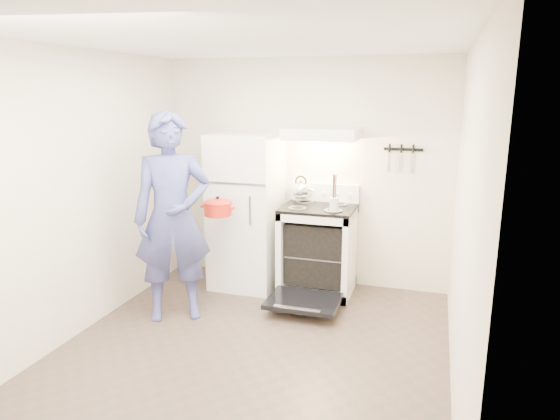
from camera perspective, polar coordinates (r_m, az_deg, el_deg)
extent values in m
plane|color=#4F3D35|center=(4.36, -3.44, -15.91)|extent=(3.60, 3.60, 0.00)
cube|color=beige|center=(5.60, 2.95, 4.26)|extent=(3.20, 0.02, 2.50)
cube|color=white|center=(5.52, -3.85, -0.11)|extent=(0.70, 0.70, 1.70)
cube|color=white|center=(5.42, 4.35, -4.67)|extent=(0.76, 0.65, 0.92)
cube|color=black|center=(5.29, 4.44, 0.23)|extent=(0.76, 0.65, 0.03)
cube|color=white|center=(5.54, 5.13, 2.03)|extent=(0.76, 0.07, 0.20)
cube|color=black|center=(5.00, 2.70, -10.35)|extent=(0.70, 0.54, 0.04)
cube|color=slate|center=(5.42, 4.35, -4.87)|extent=(0.60, 0.52, 0.01)
cube|color=white|center=(5.25, 4.78, 8.69)|extent=(0.76, 0.50, 0.12)
cube|color=black|center=(5.38, 13.92, 6.74)|extent=(0.40, 0.02, 0.03)
cylinder|color=#84684C|center=(5.42, 4.30, -4.72)|extent=(0.31, 0.31, 0.02)
cylinder|color=silver|center=(4.98, 6.20, 0.65)|extent=(0.11, 0.11, 0.13)
imported|color=navy|center=(4.76, -12.16, -0.90)|extent=(0.86, 0.77, 1.97)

